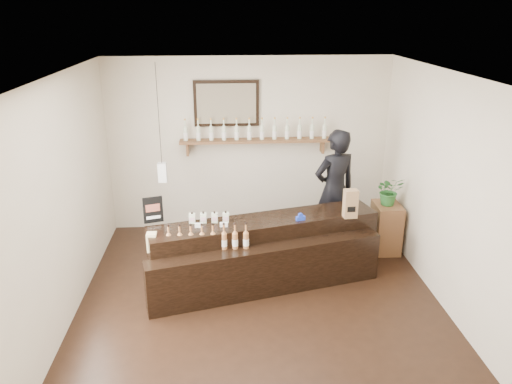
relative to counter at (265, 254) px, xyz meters
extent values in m
plane|color=black|center=(-0.10, -0.59, -0.41)|extent=(5.00, 5.00, 0.00)
plane|color=beige|center=(-0.10, 1.91, 0.99)|extent=(4.50, 0.00, 4.50)
plane|color=beige|center=(-0.10, -3.09, 0.99)|extent=(4.50, 0.00, 4.50)
plane|color=beige|center=(-2.35, -0.59, 0.99)|extent=(0.00, 5.00, 5.00)
plane|color=beige|center=(2.15, -0.59, 0.99)|extent=(0.00, 5.00, 5.00)
plane|color=white|center=(-0.10, -0.59, 2.39)|extent=(5.00, 5.00, 0.00)
cube|color=brown|center=(0.00, 1.78, 1.09)|extent=(2.40, 0.25, 0.04)
cube|color=brown|center=(-1.08, 1.81, 0.97)|extent=(0.04, 0.20, 0.20)
cube|color=brown|center=(1.08, 1.81, 0.97)|extent=(0.04, 0.20, 0.20)
cube|color=black|center=(-0.45, 1.88, 1.67)|extent=(1.02, 0.04, 0.72)
cube|color=brown|center=(-0.45, 1.86, 1.67)|extent=(0.92, 0.01, 0.62)
cube|color=white|center=(-1.40, 1.01, 0.84)|extent=(0.12, 0.12, 0.28)
cylinder|color=black|center=(-1.40, 1.01, 1.69)|extent=(0.01, 0.01, 1.41)
cylinder|color=beige|center=(-1.10, 1.78, 1.22)|extent=(0.07, 0.07, 0.20)
cone|color=beige|center=(-1.10, 1.78, 1.34)|extent=(0.07, 0.07, 0.05)
cylinder|color=beige|center=(-1.10, 1.78, 1.40)|extent=(0.02, 0.02, 0.07)
cylinder|color=#C08938|center=(-1.10, 1.78, 1.45)|extent=(0.03, 0.03, 0.02)
cylinder|color=white|center=(-1.10, 1.78, 1.20)|extent=(0.07, 0.07, 0.09)
cylinder|color=beige|center=(-0.90, 1.78, 1.22)|extent=(0.07, 0.07, 0.20)
cone|color=beige|center=(-0.90, 1.78, 1.34)|extent=(0.07, 0.07, 0.05)
cylinder|color=beige|center=(-0.90, 1.78, 1.40)|extent=(0.02, 0.02, 0.07)
cylinder|color=#C08938|center=(-0.90, 1.78, 1.45)|extent=(0.03, 0.03, 0.02)
cylinder|color=white|center=(-0.90, 1.78, 1.20)|extent=(0.07, 0.07, 0.09)
cylinder|color=beige|center=(-0.70, 1.78, 1.22)|extent=(0.07, 0.07, 0.20)
cone|color=beige|center=(-0.70, 1.78, 1.34)|extent=(0.07, 0.07, 0.05)
cylinder|color=beige|center=(-0.70, 1.78, 1.40)|extent=(0.02, 0.02, 0.07)
cylinder|color=#C08938|center=(-0.70, 1.78, 1.45)|extent=(0.03, 0.03, 0.02)
cylinder|color=white|center=(-0.70, 1.78, 1.20)|extent=(0.07, 0.07, 0.09)
cylinder|color=beige|center=(-0.50, 1.78, 1.22)|extent=(0.07, 0.07, 0.20)
cone|color=beige|center=(-0.50, 1.78, 1.34)|extent=(0.07, 0.07, 0.05)
cylinder|color=beige|center=(-0.50, 1.78, 1.40)|extent=(0.02, 0.02, 0.07)
cylinder|color=#C08938|center=(-0.50, 1.78, 1.45)|extent=(0.03, 0.03, 0.02)
cylinder|color=white|center=(-0.50, 1.78, 1.20)|extent=(0.07, 0.07, 0.09)
cylinder|color=beige|center=(-0.30, 1.78, 1.22)|extent=(0.07, 0.07, 0.20)
cone|color=beige|center=(-0.30, 1.78, 1.34)|extent=(0.07, 0.07, 0.05)
cylinder|color=beige|center=(-0.30, 1.78, 1.40)|extent=(0.02, 0.02, 0.07)
cylinder|color=#C08938|center=(-0.30, 1.78, 1.45)|extent=(0.03, 0.03, 0.02)
cylinder|color=white|center=(-0.30, 1.78, 1.20)|extent=(0.07, 0.07, 0.09)
cylinder|color=beige|center=(-0.10, 1.78, 1.22)|extent=(0.07, 0.07, 0.20)
cone|color=beige|center=(-0.10, 1.78, 1.34)|extent=(0.07, 0.07, 0.05)
cylinder|color=beige|center=(-0.10, 1.78, 1.40)|extent=(0.02, 0.02, 0.07)
cylinder|color=#C08938|center=(-0.10, 1.78, 1.45)|extent=(0.03, 0.03, 0.02)
cylinder|color=white|center=(-0.10, 1.78, 1.20)|extent=(0.07, 0.07, 0.09)
cylinder|color=beige|center=(0.10, 1.78, 1.22)|extent=(0.07, 0.07, 0.20)
cone|color=beige|center=(0.10, 1.78, 1.34)|extent=(0.07, 0.07, 0.05)
cylinder|color=beige|center=(0.10, 1.78, 1.40)|extent=(0.02, 0.02, 0.07)
cylinder|color=#C08938|center=(0.10, 1.78, 1.45)|extent=(0.03, 0.03, 0.02)
cylinder|color=white|center=(0.10, 1.78, 1.20)|extent=(0.07, 0.07, 0.09)
cylinder|color=beige|center=(0.30, 1.78, 1.22)|extent=(0.07, 0.07, 0.20)
cone|color=beige|center=(0.30, 1.78, 1.34)|extent=(0.07, 0.07, 0.05)
cylinder|color=beige|center=(0.30, 1.78, 1.40)|extent=(0.02, 0.02, 0.07)
cylinder|color=#C08938|center=(0.30, 1.78, 1.45)|extent=(0.03, 0.03, 0.02)
cylinder|color=white|center=(0.30, 1.78, 1.20)|extent=(0.07, 0.07, 0.09)
cylinder|color=beige|center=(0.50, 1.78, 1.22)|extent=(0.07, 0.07, 0.20)
cone|color=beige|center=(0.50, 1.78, 1.34)|extent=(0.07, 0.07, 0.05)
cylinder|color=beige|center=(0.50, 1.78, 1.40)|extent=(0.02, 0.02, 0.07)
cylinder|color=#C08938|center=(0.50, 1.78, 1.45)|extent=(0.03, 0.03, 0.02)
cylinder|color=white|center=(0.50, 1.78, 1.20)|extent=(0.07, 0.07, 0.09)
cylinder|color=beige|center=(0.70, 1.78, 1.22)|extent=(0.07, 0.07, 0.20)
cone|color=beige|center=(0.70, 1.78, 1.34)|extent=(0.07, 0.07, 0.05)
cylinder|color=beige|center=(0.70, 1.78, 1.40)|extent=(0.02, 0.02, 0.07)
cylinder|color=#C08938|center=(0.70, 1.78, 1.45)|extent=(0.03, 0.03, 0.02)
cylinder|color=white|center=(0.70, 1.78, 1.20)|extent=(0.07, 0.07, 0.09)
cylinder|color=beige|center=(0.90, 1.78, 1.22)|extent=(0.07, 0.07, 0.20)
cone|color=beige|center=(0.90, 1.78, 1.34)|extent=(0.07, 0.07, 0.05)
cylinder|color=beige|center=(0.90, 1.78, 1.40)|extent=(0.02, 0.02, 0.07)
cylinder|color=#C08938|center=(0.90, 1.78, 1.45)|extent=(0.03, 0.03, 0.02)
cylinder|color=white|center=(0.90, 1.78, 1.20)|extent=(0.07, 0.07, 0.09)
cylinder|color=beige|center=(1.10, 1.78, 1.22)|extent=(0.07, 0.07, 0.20)
cone|color=beige|center=(1.10, 1.78, 1.34)|extent=(0.07, 0.07, 0.05)
cylinder|color=beige|center=(1.10, 1.78, 1.40)|extent=(0.02, 0.02, 0.07)
cylinder|color=#C08938|center=(1.10, 1.78, 1.45)|extent=(0.03, 0.03, 0.02)
cylinder|color=white|center=(1.10, 1.78, 1.20)|extent=(0.07, 0.07, 0.09)
cube|color=black|center=(0.01, 0.11, 0.02)|extent=(3.12, 1.30, 0.86)
cube|color=black|center=(0.01, -0.29, -0.08)|extent=(3.05, 1.03, 0.65)
cube|color=white|center=(-0.85, -0.08, 0.48)|extent=(0.10, 0.04, 0.05)
cube|color=white|center=(-0.53, -0.08, 0.48)|extent=(0.10, 0.04, 0.05)
cube|color=beige|center=(-1.42, -0.29, 0.31)|extent=(0.12, 0.12, 0.12)
cube|color=beige|center=(-1.42, -0.29, 0.43)|extent=(0.12, 0.12, 0.12)
cube|color=beige|center=(-0.94, 0.07, 0.51)|extent=(0.08, 0.08, 0.13)
cube|color=#D6A6B1|center=(-0.94, 0.03, 0.51)|extent=(0.07, 0.00, 0.06)
cylinder|color=black|center=(-0.94, 0.07, 0.59)|extent=(0.02, 0.02, 0.03)
cube|color=beige|center=(-0.80, 0.07, 0.51)|extent=(0.08, 0.08, 0.13)
cube|color=#D6A6B1|center=(-0.80, 0.03, 0.51)|extent=(0.07, 0.00, 0.06)
cylinder|color=black|center=(-0.80, 0.07, 0.59)|extent=(0.02, 0.02, 0.03)
cube|color=beige|center=(-0.65, 0.07, 0.51)|extent=(0.08, 0.08, 0.13)
cube|color=#D6A6B1|center=(-0.65, 0.03, 0.51)|extent=(0.07, 0.00, 0.06)
cylinder|color=black|center=(-0.65, 0.07, 0.59)|extent=(0.02, 0.02, 0.03)
cube|color=beige|center=(-0.51, 0.07, 0.51)|extent=(0.08, 0.08, 0.13)
cube|color=#D6A6B1|center=(-0.51, 0.03, 0.51)|extent=(0.07, 0.00, 0.06)
cylinder|color=black|center=(-0.51, 0.07, 0.59)|extent=(0.02, 0.02, 0.03)
cylinder|color=#A06436|center=(-1.21, -0.29, 0.35)|extent=(0.07, 0.07, 0.20)
cone|color=#A06436|center=(-1.21, -0.29, 0.47)|extent=(0.07, 0.07, 0.05)
cylinder|color=#A06436|center=(-1.21, -0.29, 0.53)|extent=(0.02, 0.02, 0.07)
cylinder|color=black|center=(-1.21, -0.29, 0.58)|extent=(0.03, 0.03, 0.03)
cylinder|color=white|center=(-1.21, -0.29, 0.33)|extent=(0.07, 0.07, 0.09)
cylinder|color=#A06436|center=(-1.08, -0.29, 0.35)|extent=(0.07, 0.07, 0.20)
cone|color=#A06436|center=(-1.08, -0.29, 0.47)|extent=(0.07, 0.07, 0.05)
cylinder|color=#A06436|center=(-1.08, -0.29, 0.53)|extent=(0.02, 0.02, 0.07)
cylinder|color=black|center=(-1.08, -0.29, 0.58)|extent=(0.03, 0.03, 0.03)
cylinder|color=white|center=(-1.08, -0.29, 0.33)|extent=(0.07, 0.07, 0.09)
cylinder|color=#A06436|center=(-0.94, -0.29, 0.35)|extent=(0.07, 0.07, 0.20)
cone|color=#A06436|center=(-0.94, -0.29, 0.47)|extent=(0.07, 0.07, 0.05)
cylinder|color=#A06436|center=(-0.94, -0.29, 0.53)|extent=(0.02, 0.02, 0.07)
cylinder|color=black|center=(-0.94, -0.29, 0.58)|extent=(0.03, 0.03, 0.03)
cylinder|color=white|center=(-0.94, -0.29, 0.33)|extent=(0.07, 0.07, 0.09)
cylinder|color=#A06436|center=(-0.81, -0.29, 0.35)|extent=(0.07, 0.07, 0.20)
cone|color=#A06436|center=(-0.81, -0.29, 0.47)|extent=(0.07, 0.07, 0.05)
cylinder|color=#A06436|center=(-0.81, -0.29, 0.53)|extent=(0.02, 0.02, 0.07)
cylinder|color=black|center=(-0.81, -0.29, 0.58)|extent=(0.03, 0.03, 0.03)
cylinder|color=white|center=(-0.81, -0.29, 0.33)|extent=(0.07, 0.07, 0.09)
cylinder|color=#A06436|center=(-0.67, -0.29, 0.35)|extent=(0.07, 0.07, 0.20)
cone|color=#A06436|center=(-0.67, -0.29, 0.47)|extent=(0.07, 0.07, 0.05)
cylinder|color=#A06436|center=(-0.67, -0.29, 0.53)|extent=(0.02, 0.02, 0.07)
cylinder|color=black|center=(-0.67, -0.29, 0.58)|extent=(0.03, 0.03, 0.03)
cylinder|color=white|center=(-0.67, -0.29, 0.33)|extent=(0.07, 0.07, 0.09)
cylinder|color=#A06436|center=(-0.53, -0.29, 0.35)|extent=(0.07, 0.07, 0.20)
cone|color=#A06436|center=(-0.53, -0.29, 0.47)|extent=(0.07, 0.07, 0.05)
cylinder|color=#A06436|center=(-0.53, -0.29, 0.53)|extent=(0.02, 0.02, 0.07)
cylinder|color=black|center=(-0.53, -0.29, 0.58)|extent=(0.03, 0.03, 0.03)
cylinder|color=white|center=(-0.53, -0.29, 0.33)|extent=(0.07, 0.07, 0.09)
cylinder|color=#A06436|center=(-0.40, -0.29, 0.35)|extent=(0.07, 0.07, 0.20)
cone|color=#A06436|center=(-0.40, -0.29, 0.47)|extent=(0.07, 0.07, 0.05)
cylinder|color=#A06436|center=(-0.40, -0.29, 0.53)|extent=(0.02, 0.02, 0.07)
cylinder|color=black|center=(-0.40, -0.29, 0.58)|extent=(0.03, 0.03, 0.03)
cylinder|color=white|center=(-0.40, -0.29, 0.33)|extent=(0.07, 0.07, 0.09)
cylinder|color=#A06436|center=(-0.26, -0.29, 0.35)|extent=(0.07, 0.07, 0.20)
cone|color=#A06436|center=(-0.26, -0.29, 0.47)|extent=(0.07, 0.07, 0.05)
cylinder|color=#A06436|center=(-0.26, -0.29, 0.53)|extent=(0.02, 0.02, 0.07)
cylinder|color=black|center=(-0.26, -0.29, 0.58)|extent=(0.03, 0.03, 0.03)
cylinder|color=white|center=(-0.26, -0.29, 0.33)|extent=(0.07, 0.07, 0.09)
cube|color=black|center=(-1.44, 0.11, 0.63)|extent=(0.25, 0.09, 0.35)
cube|color=brown|center=(-1.44, 0.10, 0.66)|extent=(0.17, 0.05, 0.10)
cube|color=white|center=(-1.44, 0.10, 0.53)|extent=(0.17, 0.05, 0.04)
cube|color=olive|center=(1.14, 0.11, 0.65)|extent=(0.18, 0.14, 0.38)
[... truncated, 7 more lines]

